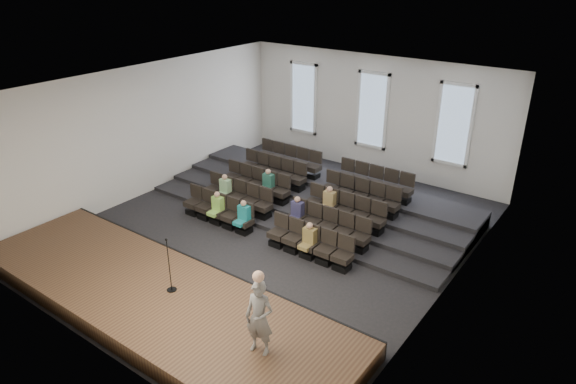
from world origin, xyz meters
name	(u,v)px	position (x,y,z in m)	size (l,w,h in m)	color
ground	(272,232)	(0.00, 0.00, 0.00)	(14.00, 14.00, 0.00)	black
ceiling	(269,86)	(0.00, 0.00, 5.01)	(12.00, 14.00, 0.02)	white
wall_back	(373,115)	(0.00, 7.02, 2.50)	(12.00, 0.04, 5.00)	silver
wall_front	(75,257)	(0.00, -7.02, 2.50)	(12.00, 0.04, 5.00)	silver
wall_left	(147,130)	(-6.02, 0.00, 2.50)	(0.04, 14.00, 5.00)	silver
wall_right	(454,213)	(6.02, 0.00, 2.50)	(0.04, 14.00, 5.00)	silver
stage	(154,298)	(0.00, -5.10, 0.25)	(11.80, 3.60, 0.50)	#503822
stage_lip	(202,269)	(0.00, -3.33, 0.25)	(11.80, 0.06, 0.52)	black
risers	(322,195)	(0.00, 3.17, 0.20)	(11.80, 4.80, 0.60)	black
seating_rows	(298,198)	(0.00, 1.54, 0.68)	(6.80, 4.70, 1.67)	black
windows	(372,110)	(0.00, 6.95, 2.70)	(8.44, 0.10, 3.24)	white
audience	(268,205)	(-0.36, 0.30, 0.81)	(4.85, 2.64, 1.10)	#90CE52
speaker	(259,318)	(3.73, -5.21, 1.41)	(0.66, 0.43, 1.81)	slate
mic_stand	(170,275)	(0.38, -4.80, 0.97)	(0.26, 0.26, 1.57)	black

